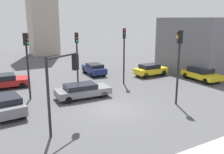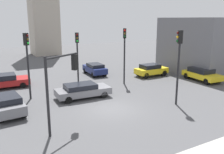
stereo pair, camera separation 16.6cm
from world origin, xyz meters
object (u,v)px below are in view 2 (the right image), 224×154
Objects in this scene: traffic_light_0 at (125,46)px; traffic_light_3 at (62,75)px; traffic_light_4 at (179,54)px; traffic_light_2 at (77,49)px; car_0 at (202,74)px; car_2 at (82,90)px; car_4 at (3,81)px; car_6 at (7,104)px; car_1 at (151,70)px; traffic_light_1 at (27,54)px; car_5 at (95,69)px.

traffic_light_0 is 1.22× the size of traffic_light_3.
traffic_light_2 is at bearing -35.46° from traffic_light_4.
car_2 is (-13.94, 0.84, -0.06)m from car_0.
car_4 is 7.58m from car_6.
car_1 is 17.07m from car_6.
traffic_light_2 is 1.14× the size of traffic_light_3.
car_6 is at bearing -85.96° from car_0.
car_6 is (-2.83, 4.27, -2.64)m from traffic_light_3.
traffic_light_2 is 13.94m from car_0.
car_6 is at bearing 92.95° from traffic_light_3.
car_0 is at bearing -124.34° from traffic_light_4.
car_2 is (3.32, 5.01, -2.71)m from traffic_light_3.
car_2 is 6.20m from car_6.
traffic_light_4 is at bearing -44.27° from car_4.
traffic_light_1 is at bearing 64.89° from traffic_light_3.
traffic_light_2 is 9.94m from traffic_light_3.
traffic_light_3 is (0.67, -6.96, -0.47)m from traffic_light_1.
car_0 is (17.26, 4.17, -2.65)m from traffic_light_3.
car_4 is at bearing 165.60° from traffic_light_1.
car_6 is (-20.09, 0.10, 0.01)m from car_0.
car_2 is 1.18× the size of car_5.
traffic_light_3 is 16.38m from car_1.
car_5 is 13.84m from car_6.
traffic_light_2 is 1.33× the size of car_5.
traffic_light_3 is at bearing -27.45° from traffic_light_1.
traffic_light_0 reaches higher than car_0.
car_1 reaches higher than car_0.
car_2 is at bearing -88.07° from car_6.
traffic_light_0 is 12.62m from car_4.
traffic_light_0 is 9.68m from traffic_light_1.
traffic_light_3 is at bearing -147.04° from car_1.
traffic_light_1 is 1.33× the size of car_6.
traffic_light_1 reaches higher than car_5.
traffic_light_1 is at bearing -43.76° from car_6.
traffic_light_4 is at bearing -116.11° from car_1.
car_0 is (17.92, -2.79, -3.13)m from traffic_light_1.
car_5 is (10.47, 0.83, 0.03)m from car_4.
traffic_light_0 is at bearing -106.15° from car_0.
traffic_light_1 is 5.49m from traffic_light_2.
traffic_light_3 is at bearing -72.08° from car_0.
traffic_light_2 is 9.14m from car_6.
traffic_light_1 is 4.65m from car_6.
traffic_light_2 is 1.28× the size of car_6.
car_1 is at bearing -136.89° from car_0.
car_0 reaches higher than car_5.
traffic_light_2 is (-4.53, 1.61, -0.24)m from traffic_light_0.
car_0 is 12.43m from car_5.
traffic_light_1 is 7.01m from traffic_light_3.
traffic_light_1 is 14.77m from car_1.
traffic_light_2 reaches higher than car_0.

